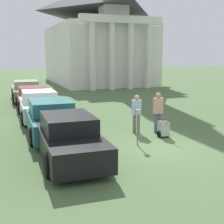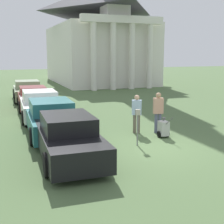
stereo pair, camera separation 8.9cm
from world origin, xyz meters
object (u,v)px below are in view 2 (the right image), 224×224
Objects in this scene: parked_car_black at (67,137)px; parking_meter at (138,121)px; parked_car_sage at (27,91)px; equipment_cart at (164,128)px; parked_car_maroon at (33,98)px; person_supervisor at (158,110)px; parked_car_white at (40,105)px; church at (98,31)px; parked_car_teal at (51,118)px; person_worker at (137,112)px.

parking_meter is (2.81, 0.42, 0.27)m from parked_car_black.
equipment_cart is at bearing -69.52° from parked_car_sage.
parked_car_maroon is (0.00, 10.23, -0.03)m from parked_car_black.
person_supervisor is at bearing 82.73° from equipment_cart.
parked_car_black is at bearing -88.38° from parked_car_white.
parked_car_maroon is at bearing 118.17° from equipment_cart.
parked_car_white reaches higher than parking_meter.
equipment_cart is at bearing 91.61° from person_supervisor.
church is at bearing 71.45° from parked_car_black.
parking_meter is at bearing -76.54° from parked_car_sage.
parked_car_teal is 3.08× the size of person_worker.
parked_car_maroon is at bearing 91.61° from parked_car_white.
parked_car_black is at bearing -88.39° from parked_car_maroon.
parked_car_teal is 6.90m from parked_car_maroon.
parked_car_black is 13.83m from parked_car_sage.
parked_car_sage is at bearing 101.85° from parking_meter.
person_worker is at bearing -103.95° from church.
parked_car_teal is at bearing -88.39° from parked_car_white.
parking_meter is 1.89m from person_worker.
parked_car_sage is 4.91× the size of equipment_cart.
parking_meter is (2.81, -9.81, 0.31)m from parked_car_maroon.
church is (6.59, 25.18, 5.09)m from parking_meter.
parked_car_sage is at bearing -47.36° from person_worker.
parked_car_white reaches higher than parked_car_maroon.
church is (9.40, 25.60, 5.37)m from parked_car_black.
equipment_cart is at bearing -51.63° from parked_car_white.
parking_meter is 0.78× the size of person_supervisor.
church is (5.83, 23.45, 5.10)m from person_worker.
parking_meter is at bearing 91.91° from person_worker.
person_supervisor reaches higher than parked_car_white.
parked_car_sage is 2.72× the size of person_supervisor.
person_supervisor is at bearing -16.61° from parked_car_teal.
person_supervisor is at bearing -60.27° from parked_car_maroon.
person_supervisor is at bearing 40.78° from parking_meter.
person_worker is (3.58, -1.17, 0.27)m from parked_car_teal.
person_supervisor is (4.47, -8.38, 0.37)m from parked_car_maroon.
equipment_cart is (4.35, -2.21, -0.32)m from parked_car_teal.
parked_car_white reaches higher than equipment_cart.
parked_car_black is 0.99× the size of parked_car_teal.
parked_car_sage is (-0.00, 3.61, 0.03)m from parked_car_maroon.
parking_meter is at bearing -152.84° from equipment_cart.
church is at bearing 75.34° from parking_meter.
parked_car_sage is 12.80m from person_supervisor.
parking_meter is at bearing 10.01° from parked_car_black.
person_supervisor is at bearing -101.72° from church.
parked_car_black is 4.85m from person_supervisor.
church is at bearing 68.74° from parked_car_teal.
church is at bearing 64.89° from parked_car_white.
parked_car_white is (0.00, 6.93, 0.01)m from parked_car_black.
parked_car_sage is 2.88× the size of person_worker.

